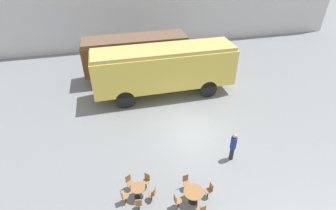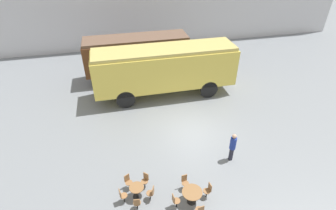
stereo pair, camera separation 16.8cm
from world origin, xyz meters
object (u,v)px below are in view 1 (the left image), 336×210
(visitor_person, at_px, (233,146))
(cafe_chair_0, at_px, (210,189))
(passenger_coach_vintage, at_px, (164,67))
(cafe_table_near, at_px, (194,193))
(passenger_coach_wooden, at_px, (136,54))
(cafe_table_far, at_px, (138,190))

(visitor_person, bearing_deg, cafe_chair_0, -135.72)
(passenger_coach_vintage, bearing_deg, cafe_table_near, -95.09)
(passenger_coach_wooden, bearing_deg, passenger_coach_vintage, -63.12)
(cafe_table_far, bearing_deg, visitor_person, 13.62)
(passenger_coach_vintage, distance_m, visitor_person, 8.11)
(cafe_chair_0, bearing_deg, passenger_coach_wooden, -90.31)
(passenger_coach_wooden, distance_m, cafe_table_far, 12.56)
(passenger_coach_vintage, relative_size, visitor_person, 5.79)
(passenger_coach_vintage, xyz_separation_m, visitor_person, (2.09, -7.72, -1.33))
(passenger_coach_vintage, height_order, cafe_table_near, passenger_coach_vintage)
(passenger_coach_wooden, height_order, cafe_table_near, passenger_coach_wooden)
(cafe_table_far, xyz_separation_m, cafe_chair_0, (3.33, -0.75, -0.01))
(passenger_coach_wooden, relative_size, passenger_coach_vintage, 0.82)
(passenger_coach_wooden, xyz_separation_m, cafe_table_far, (-1.70, -12.33, -1.70))
(cafe_table_near, relative_size, cafe_table_far, 1.36)
(cafe_chair_0, height_order, visitor_person, visitor_person)
(cafe_chair_0, bearing_deg, passenger_coach_vintage, -97.62)
(cafe_table_far, height_order, visitor_person, visitor_person)
(passenger_coach_wooden, xyz_separation_m, passenger_coach_vintage, (1.67, -3.29, 0.11))
(cafe_chair_0, bearing_deg, cafe_table_near, -0.00)
(passenger_coach_wooden, height_order, visitor_person, passenger_coach_wooden)
(cafe_table_far, bearing_deg, cafe_table_near, -19.09)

